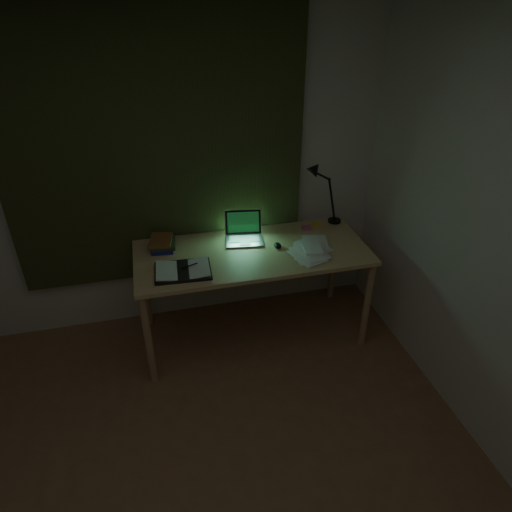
{
  "coord_description": "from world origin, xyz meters",
  "views": [
    {
      "loc": [
        -0.07,
        -1.33,
        2.52
      ],
      "look_at": [
        0.61,
        1.42,
        0.82
      ],
      "focal_mm": 32.0,
      "sensor_mm": 36.0,
      "label": 1
    }
  ],
  "objects_px": {
    "book_stack": "(162,243)",
    "laptop": "(244,230)",
    "open_textbook": "(183,270)",
    "loose_papers": "(306,248)",
    "desk": "(252,294)",
    "desk_lamp": "(337,190)"
  },
  "relations": [
    {
      "from": "book_stack",
      "to": "laptop",
      "type": "bearing_deg",
      "value": -5.16
    },
    {
      "from": "open_textbook",
      "to": "loose_papers",
      "type": "distance_m",
      "value": 0.94
    },
    {
      "from": "desk",
      "to": "open_textbook",
      "type": "xyz_separation_m",
      "value": [
        -0.53,
        -0.17,
        0.41
      ]
    },
    {
      "from": "laptop",
      "to": "book_stack",
      "type": "height_order",
      "value": "laptop"
    },
    {
      "from": "open_textbook",
      "to": "loose_papers",
      "type": "relative_size",
      "value": 1.18
    },
    {
      "from": "book_stack",
      "to": "desk_lamp",
      "type": "bearing_deg",
      "value": 3.89
    },
    {
      "from": "open_textbook",
      "to": "book_stack",
      "type": "bearing_deg",
      "value": 110.11
    },
    {
      "from": "open_textbook",
      "to": "desk_lamp",
      "type": "xyz_separation_m",
      "value": [
        1.32,
        0.48,
        0.27
      ]
    },
    {
      "from": "laptop",
      "to": "book_stack",
      "type": "xyz_separation_m",
      "value": [
        -0.62,
        0.06,
        -0.06
      ]
    },
    {
      "from": "laptop",
      "to": "open_textbook",
      "type": "height_order",
      "value": "laptop"
    },
    {
      "from": "loose_papers",
      "to": "desk_lamp",
      "type": "height_order",
      "value": "desk_lamp"
    },
    {
      "from": "desk",
      "to": "open_textbook",
      "type": "distance_m",
      "value": 0.7
    },
    {
      "from": "desk",
      "to": "laptop",
      "type": "bearing_deg",
      "value": 99.22
    },
    {
      "from": "open_textbook",
      "to": "desk",
      "type": "bearing_deg",
      "value": 21.19
    },
    {
      "from": "open_textbook",
      "to": "book_stack",
      "type": "relative_size",
      "value": 1.8
    },
    {
      "from": "desk",
      "to": "desk_lamp",
      "type": "relative_size",
      "value": 3.03
    },
    {
      "from": "desk",
      "to": "loose_papers",
      "type": "relative_size",
      "value": 5.32
    },
    {
      "from": "book_stack",
      "to": "desk_lamp",
      "type": "height_order",
      "value": "desk_lamp"
    },
    {
      "from": "book_stack",
      "to": "desk_lamp",
      "type": "xyz_separation_m",
      "value": [
        1.43,
        0.1,
        0.24
      ]
    },
    {
      "from": "desk",
      "to": "open_textbook",
      "type": "relative_size",
      "value": 4.52
    },
    {
      "from": "loose_papers",
      "to": "desk_lamp",
      "type": "distance_m",
      "value": 0.61
    },
    {
      "from": "book_stack",
      "to": "loose_papers",
      "type": "height_order",
      "value": "book_stack"
    }
  ]
}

